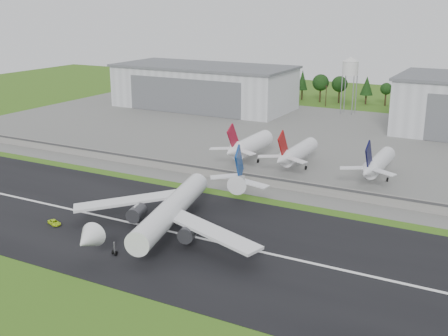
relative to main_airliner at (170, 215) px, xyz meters
The scene contains 14 objects.
ground 10.81m from the main_airliner, 96.32° to the right, with size 600.00×600.00×0.00m, color #396417.
runway 4.98m from the main_airliner, 158.23° to the left, with size 320.00×60.00×0.10m, color black.
runway_centerline 4.92m from the main_airliner, 158.23° to the left, with size 220.00×1.00×0.02m, color white.
apron 110.53m from the main_airliner, 90.55° to the left, with size 320.00×150.00×0.10m, color slate.
blast_fence 45.53m from the main_airliner, 91.34° to the left, with size 240.00×0.61×3.50m.
hangar_west 175.35m from the main_airliner, 117.56° to the left, with size 97.00×44.00×23.20m.
water_tower 176.63m from the main_airliner, 91.98° to the left, with size 8.40×8.40×29.40m.
utility_poles 190.49m from the main_airliner, 90.32° to the left, with size 230.00×3.00×12.00m, color black, non-canonical shape.
treeline 205.48m from the main_airliner, 90.30° to the left, with size 320.00×16.00×22.00m, color black, non-canonical shape.
main_airliner is the anchor object (origin of this frame).
ground_vehicle 31.66m from the main_airliner, 161.16° to the right, with size 2.02×4.38×1.22m, color #CCF21C.
parked_jet_red_a 67.95m from the main_airliner, 99.47° to the left, with size 7.36×31.29×16.90m.
parked_jet_red_b 67.34m from the main_airliner, 83.92° to the left, with size 7.36×31.29×16.48m.
parked_jet_navy 75.59m from the main_airliner, 62.34° to the left, with size 7.36×31.29×16.41m.
Camera 1 is at (75.14, -99.49, 56.09)m, focal length 45.00 mm.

